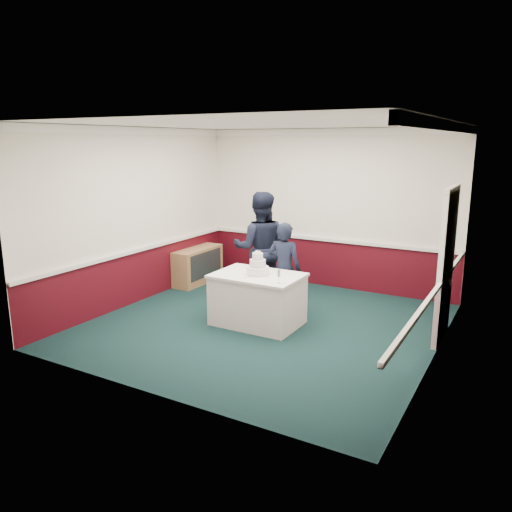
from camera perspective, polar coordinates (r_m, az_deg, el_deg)
The scene contains 9 objects.
ground at distance 7.75m, azimuth 0.88°, elevation -7.87°, with size 5.00×5.00×0.00m, color #132F2E.
room_shell at distance 7.79m, azimuth 3.61°, elevation 7.11°, with size 5.00×5.00×3.00m.
sideboard at distance 9.98m, azimuth -6.65°, elevation -1.08°, with size 0.41×1.20×0.70m.
cake_table at distance 7.68m, azimuth 0.19°, elevation -4.91°, with size 1.32×0.92×0.79m.
wedding_cake at distance 7.54m, azimuth 0.19°, elevation -1.30°, with size 0.35×0.35×0.36m.
cake_knife at distance 7.41m, azimuth -0.77°, elevation -2.41°, with size 0.01×0.22×0.01m, color silver.
champagne_flute at distance 7.06m, azimuth 2.62°, elevation -2.06°, with size 0.05×0.05×0.21m.
person_man at distance 8.56m, azimuth 0.48°, elevation 0.91°, with size 0.94×0.73×1.94m, color black.
person_woman at distance 8.01m, azimuth 3.23°, elevation -1.49°, with size 0.55×0.36×1.52m, color black.
Camera 1 is at (3.46, -6.37, 2.75)m, focal length 35.00 mm.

